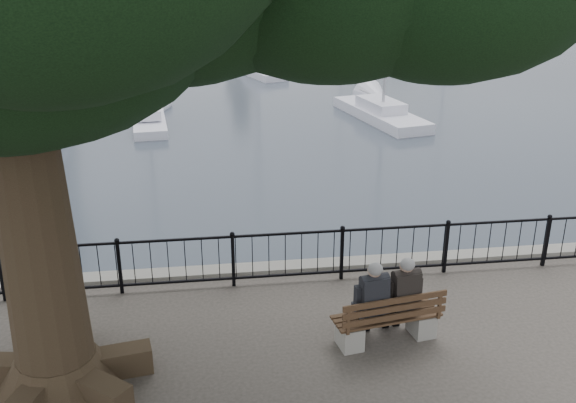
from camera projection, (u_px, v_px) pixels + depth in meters
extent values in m
cube|color=gray|center=(285.00, 292.00, 12.51)|extent=(200.00, 0.40, 1.20)
cube|color=black|center=(288.00, 234.00, 11.50)|extent=(22.00, 0.04, 0.04)
cube|color=black|center=(288.00, 275.00, 11.81)|extent=(22.00, 0.04, 0.04)
cube|color=gray|center=(350.00, 336.00, 9.86)|extent=(0.40, 0.47, 0.39)
cube|color=gray|center=(421.00, 323.00, 10.20)|extent=(0.40, 0.47, 0.39)
cube|color=#392515|center=(387.00, 316.00, 9.94)|extent=(1.76, 0.75, 0.04)
cube|color=#392515|center=(395.00, 309.00, 9.61)|extent=(1.69, 0.32, 0.38)
cube|color=black|center=(370.00, 312.00, 9.83)|extent=(0.38, 0.34, 0.23)
cube|color=black|center=(374.00, 295.00, 9.61)|extent=(0.45, 0.29, 0.57)
sphere|color=tan|center=(375.00, 270.00, 9.50)|extent=(0.22, 0.22, 0.22)
ellipsoid|color=gray|center=(375.00, 269.00, 9.47)|extent=(0.23, 0.23, 0.19)
cube|color=black|center=(362.00, 322.00, 10.20)|extent=(0.37, 0.46, 0.43)
cube|color=black|center=(401.00, 307.00, 9.98)|extent=(0.38, 0.34, 0.23)
cube|color=black|center=(406.00, 290.00, 9.76)|extent=(0.45, 0.29, 0.57)
sphere|color=tan|center=(407.00, 266.00, 9.64)|extent=(0.22, 0.22, 0.22)
ellipsoid|color=gray|center=(408.00, 264.00, 9.61)|extent=(0.23, 0.23, 0.19)
cube|color=black|center=(392.00, 316.00, 10.34)|extent=(0.37, 0.46, 0.43)
cone|color=black|center=(58.00, 369.00, 8.98)|extent=(1.69, 1.69, 0.50)
cone|color=black|center=(30.00, 186.00, 7.98)|extent=(1.09, 1.09, 5.96)
cube|color=gray|center=(33.00, 16.00, 64.67)|extent=(9.79, 9.79, 1.40)
cube|color=gray|center=(238.00, 26.00, 56.08)|extent=(6.14, 6.14, 1.40)
cube|color=white|center=(48.00, 137.00, 24.36)|extent=(1.60, 5.17, 0.57)
cube|color=white|center=(46.00, 125.00, 24.18)|extent=(1.12, 2.12, 0.43)
cube|color=white|center=(149.00, 124.00, 26.31)|extent=(1.69, 4.69, 0.51)
cube|color=white|center=(148.00, 112.00, 26.12)|extent=(1.10, 1.95, 0.38)
cylinder|color=#B6B5BC|center=(139.00, 1.00, 24.31)|extent=(0.10, 0.10, 9.06)
cube|color=white|center=(380.00, 117.00, 27.34)|extent=(2.93, 6.18, 0.66)
cube|color=white|center=(381.00, 105.00, 27.16)|extent=(1.72, 2.64, 0.50)
cube|color=white|center=(443.00, 70.00, 37.99)|extent=(2.26, 4.83, 0.52)
cube|color=white|center=(444.00, 62.00, 37.81)|extent=(1.33, 2.06, 0.39)
cube|color=white|center=(64.00, 71.00, 37.87)|extent=(2.46, 5.18, 0.56)
cube|color=white|center=(62.00, 62.00, 37.69)|extent=(1.44, 2.21, 0.42)
cube|color=white|center=(254.00, 54.00, 43.81)|extent=(2.65, 5.74, 0.62)
cube|color=white|center=(254.00, 47.00, 43.62)|extent=(1.57, 2.44, 0.46)
cube|color=white|center=(341.00, 53.00, 44.38)|extent=(2.23, 5.33, 0.57)
cube|color=white|center=(341.00, 46.00, 44.20)|extent=(1.37, 2.24, 0.43)
cube|color=white|center=(136.00, 46.00, 47.48)|extent=(2.72, 6.12, 0.66)
cube|color=white|center=(135.00, 40.00, 47.30)|extent=(1.63, 2.59, 0.49)
cube|color=white|center=(258.00, 73.00, 37.18)|extent=(3.04, 5.35, 0.57)
cube|color=white|center=(258.00, 64.00, 37.00)|extent=(1.68, 2.33, 0.43)
cube|color=#3B3732|center=(394.00, 0.00, 86.66)|extent=(30.00, 8.00, 1.20)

